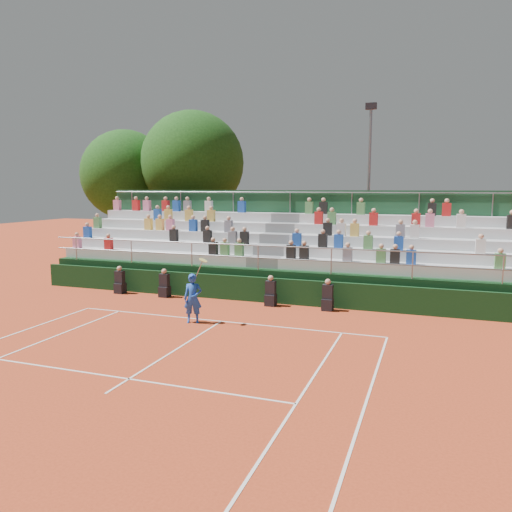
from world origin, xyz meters
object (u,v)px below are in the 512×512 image
(floodlight_mast, at_px, (369,174))
(tree_east, at_px, (193,163))
(tree_west, at_px, (126,175))
(tennis_player, at_px, (193,298))

(floodlight_mast, bearing_deg, tree_east, -175.23)
(tree_west, height_order, tree_east, tree_east)
(tennis_player, bearing_deg, tree_west, 131.08)
(tennis_player, distance_m, tree_west, 17.56)
(floodlight_mast, bearing_deg, tree_west, -175.40)
(tree_west, xyz_separation_m, floodlight_mast, (15.12, 1.22, -0.07))
(tennis_player, height_order, tree_west, tree_west)
(tree_west, relative_size, floodlight_mast, 0.89)
(tennis_player, xyz_separation_m, floodlight_mast, (3.96, 14.02, 4.42))
(tree_west, xyz_separation_m, tree_east, (4.58, 0.34, 0.67))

